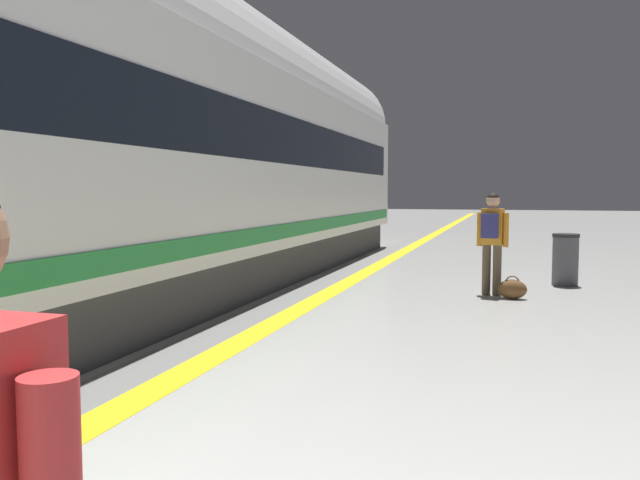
{
  "coord_description": "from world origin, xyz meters",
  "views": [
    {
      "loc": [
        2.3,
        0.13,
        1.65
      ],
      "look_at": [
        0.42,
        6.48,
        1.16
      ],
      "focal_mm": 36.58,
      "sensor_mm": 36.0,
      "label": 1
    }
  ],
  "objects_px": {
    "passenger_near": "(492,235)",
    "duffel_bag_near": "(512,289)",
    "waste_bin": "(565,259)",
    "high_speed_train": "(56,117)"
  },
  "relations": [
    {
      "from": "high_speed_train",
      "to": "waste_bin",
      "type": "relative_size",
      "value": 30.14
    },
    {
      "from": "passenger_near",
      "to": "waste_bin",
      "type": "distance_m",
      "value": 1.98
    },
    {
      "from": "high_speed_train",
      "to": "passenger_near",
      "type": "xyz_separation_m",
      "value": [
        4.73,
        4.28,
        -1.53
      ]
    },
    {
      "from": "passenger_near",
      "to": "duffel_bag_near",
      "type": "xyz_separation_m",
      "value": [
        0.32,
        -0.3,
        -0.81
      ]
    },
    {
      "from": "duffel_bag_near",
      "to": "high_speed_train",
      "type": "bearing_deg",
      "value": -141.78
    },
    {
      "from": "passenger_near",
      "to": "waste_bin",
      "type": "bearing_deg",
      "value": 50.78
    },
    {
      "from": "high_speed_train",
      "to": "waste_bin",
      "type": "bearing_deg",
      "value": 44.13
    },
    {
      "from": "high_speed_train",
      "to": "passenger_near",
      "type": "bearing_deg",
      "value": 42.14
    },
    {
      "from": "duffel_bag_near",
      "to": "waste_bin",
      "type": "height_order",
      "value": "waste_bin"
    },
    {
      "from": "high_speed_train",
      "to": "duffel_bag_near",
      "type": "height_order",
      "value": "high_speed_train"
    }
  ]
}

